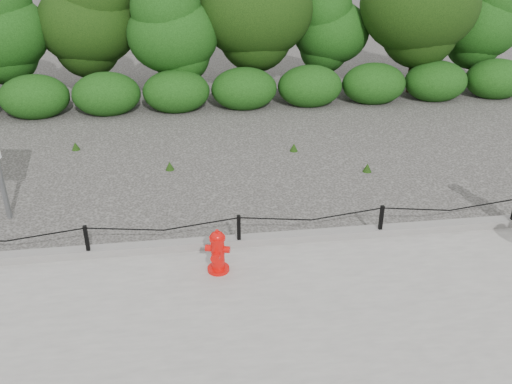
{
  "coord_description": "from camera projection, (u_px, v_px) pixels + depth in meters",
  "views": [
    {
      "loc": [
        -0.77,
        -7.82,
        5.14
      ],
      "look_at": [
        0.32,
        0.2,
        1.0
      ],
      "focal_mm": 38.0,
      "sensor_mm": 36.0,
      "label": 1
    }
  ],
  "objects": [
    {
      "name": "curb",
      "position": [
        239.0,
        241.0,
        9.31
      ],
      "size": [
        14.0,
        0.22,
        0.14
      ],
      "primitive_type": "cube",
      "color": "slate",
      "rests_on": "sidewalk"
    },
    {
      "name": "fire_hydrant",
      "position": [
        218.0,
        252.0,
        8.49
      ],
      "size": [
        0.43,
        0.44,
        0.75
      ],
      "rotation": [
        0.0,
        0.0,
        -0.29
      ],
      "color": "red",
      "rests_on": "sidewalk"
    },
    {
      "name": "treeline",
      "position": [
        234.0,
        13.0,
        16.14
      ],
      "size": [
        20.03,
        3.7,
        4.98
      ],
      "color": "black",
      "rests_on": "ground"
    },
    {
      "name": "sidewalk",
      "position": [
        255.0,
        326.0,
        7.55
      ],
      "size": [
        14.0,
        4.0,
        0.08
      ],
      "primitive_type": "cube",
      "color": "gray",
      "rests_on": "ground"
    },
    {
      "name": "ground",
      "position": [
        239.0,
        250.0,
        9.33
      ],
      "size": [
        90.0,
        90.0,
        0.0
      ],
      "primitive_type": "plane",
      "color": "#2D2B28",
      "rests_on": "ground"
    },
    {
      "name": "chain_barrier",
      "position": [
        239.0,
        227.0,
        9.12
      ],
      "size": [
        10.06,
        0.06,
        0.6
      ],
      "color": "black",
      "rests_on": "sidewalk"
    }
  ]
}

